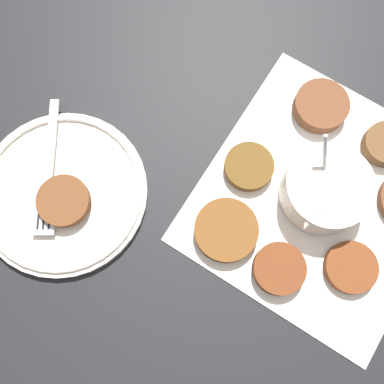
% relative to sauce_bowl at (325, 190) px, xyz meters
% --- Properties ---
extents(ground_plane, '(4.00, 4.00, 0.00)m').
position_rel_sauce_bowl_xyz_m(ground_plane, '(0.02, 0.02, -0.03)').
color(ground_plane, black).
extents(napkin, '(0.33, 0.31, 0.00)m').
position_rel_sauce_bowl_xyz_m(napkin, '(0.00, 0.00, -0.03)').
color(napkin, silver).
rests_on(napkin, ground_plane).
extents(sauce_bowl, '(0.12, 0.11, 0.10)m').
position_rel_sauce_bowl_xyz_m(sauce_bowl, '(0.00, 0.00, 0.00)').
color(sauce_bowl, silver).
rests_on(sauce_bowl, napkin).
extents(fritter_0, '(0.08, 0.08, 0.02)m').
position_rel_sauce_bowl_xyz_m(fritter_0, '(0.11, -0.08, -0.01)').
color(fritter_0, brown).
rests_on(fritter_0, napkin).
extents(fritter_1, '(0.07, 0.07, 0.01)m').
position_rel_sauce_bowl_xyz_m(fritter_1, '(0.02, -0.10, -0.02)').
color(fritter_1, brown).
rests_on(fritter_1, napkin).
extents(fritter_2, '(0.07, 0.07, 0.01)m').
position_rel_sauce_bowl_xyz_m(fritter_2, '(0.06, 0.08, -0.02)').
color(fritter_2, brown).
rests_on(fritter_2, napkin).
extents(fritter_3, '(0.08, 0.08, 0.02)m').
position_rel_sauce_bowl_xyz_m(fritter_3, '(-0.11, -0.06, -0.01)').
color(fritter_3, brown).
rests_on(fritter_3, napkin).
extents(fritter_4, '(0.07, 0.07, 0.02)m').
position_rel_sauce_bowl_xyz_m(fritter_4, '(0.12, 0.00, -0.01)').
color(fritter_4, brown).
rests_on(fritter_4, napkin).
extents(serving_plate, '(0.23, 0.23, 0.02)m').
position_rel_sauce_bowl_xyz_m(serving_plate, '(0.19, -0.29, -0.02)').
color(serving_plate, silver).
rests_on(serving_plate, ground_plane).
extents(fritter_on_plate, '(0.07, 0.07, 0.01)m').
position_rel_sauce_bowl_xyz_m(fritter_on_plate, '(0.20, -0.28, -0.00)').
color(fritter_on_plate, brown).
rests_on(fritter_on_plate, serving_plate).
extents(fork, '(0.17, 0.12, 0.00)m').
position_rel_sauce_bowl_xyz_m(fork, '(0.19, -0.31, -0.01)').
color(fork, silver).
rests_on(fork, serving_plate).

